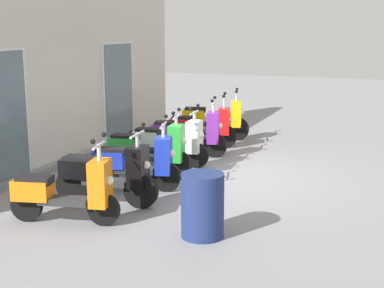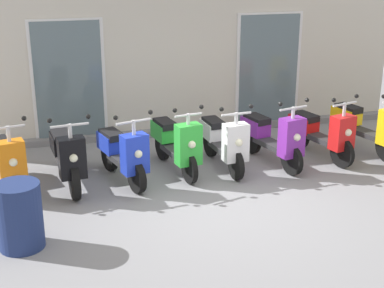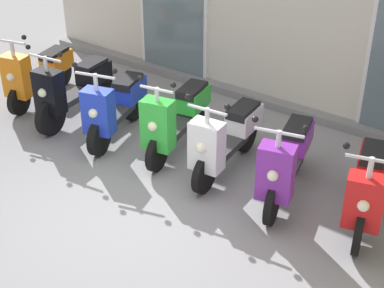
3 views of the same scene
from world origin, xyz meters
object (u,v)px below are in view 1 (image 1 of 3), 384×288
scooter_green (150,149)px  trash_bin (203,205)px  scooter_purple (189,133)px  scooter_blue (136,163)px  scooter_red (202,126)px  scooter_orange (67,191)px  scooter_black (107,174)px  scooter_white (170,141)px  traffic_cone (231,120)px  scooter_yellow (215,119)px

scooter_green → trash_bin: bearing=-141.3°
scooter_green → trash_bin: 3.07m
scooter_green → scooter_purple: scooter_purple is taller
scooter_purple → scooter_blue: bearing=-177.9°
scooter_red → trash_bin: 5.33m
scooter_purple → trash_bin: (-4.04, -1.83, -0.08)m
scooter_orange → scooter_purple: scooter_orange is taller
scooter_orange → scooter_black: 0.90m
scooter_orange → trash_bin: size_ratio=1.83×
scooter_black → scooter_green: bearing=4.6°
scooter_white → traffic_cone: (4.05, 0.08, -0.22)m
scooter_green → traffic_cone: (4.85, 0.04, -0.24)m
scooter_orange → scooter_red: size_ratio=0.99×
scooter_green → scooter_white: 0.80m
scooter_black → scooter_purple: 3.39m
scooter_orange → trash_bin: 1.91m
scooter_purple → scooter_red: (0.93, 0.08, -0.02)m
scooter_red → traffic_cone: scooter_red is taller
scooter_green → traffic_cone: bearing=0.5°
scooter_black → scooter_yellow: scooter_black is taller
trash_bin → scooter_blue: bearing=49.2°
scooter_green → traffic_cone: size_ratio=3.07×
scooter_black → trash_bin: (-0.66, -1.78, -0.07)m
scooter_purple → scooter_red: bearing=4.6°
scooter_blue → scooter_green: scooter_blue is taller
scooter_red → scooter_black: bearing=-178.3°
scooter_green → scooter_red: (2.58, -0.01, -0.03)m
scooter_yellow → scooter_black: bearing=-178.4°
trash_bin → scooter_purple: bearing=24.4°
traffic_cone → scooter_white: bearing=-178.9°
scooter_green → scooter_yellow: size_ratio=0.97×
scooter_black → scooter_white: (2.54, 0.11, -0.00)m
scooter_orange → traffic_cone: (7.48, 0.07, -0.20)m
scooter_white → scooter_black: bearing=-177.6°
scooter_green → scooter_purple: size_ratio=0.99×
scooter_orange → traffic_cone: bearing=0.5°
scooter_purple → scooter_yellow: size_ratio=0.98×
scooter_blue → scooter_purple: (2.54, 0.09, 0.03)m
scooter_green → scooter_red: scooter_green is taller
scooter_yellow → traffic_cone: size_ratio=3.18×
traffic_cone → scooter_purple: bearing=-177.6°
scooter_green → scooter_red: bearing=-0.3°
scooter_green → scooter_yellow: 3.46m
scooter_green → scooter_purple: (1.65, -0.09, -0.00)m
scooter_purple → traffic_cone: size_ratio=3.10×
scooter_black → scooter_yellow: size_ratio=0.99×
scooter_black → scooter_red: 4.32m
scooter_orange → scooter_blue: bearing=-5.2°
scooter_black → traffic_cone: bearing=1.6°
scooter_yellow → traffic_cone: scooter_yellow is taller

